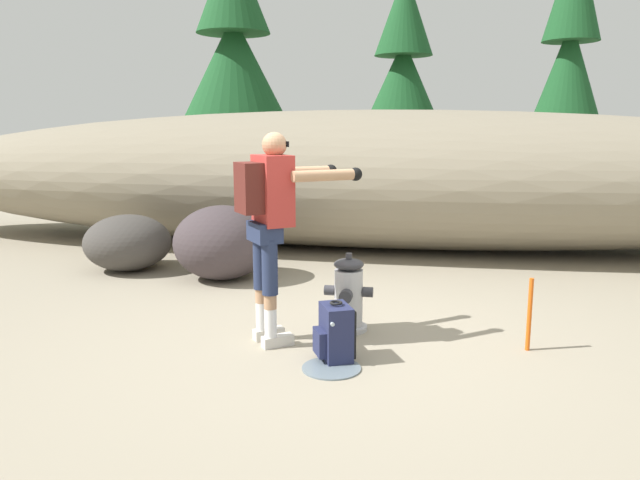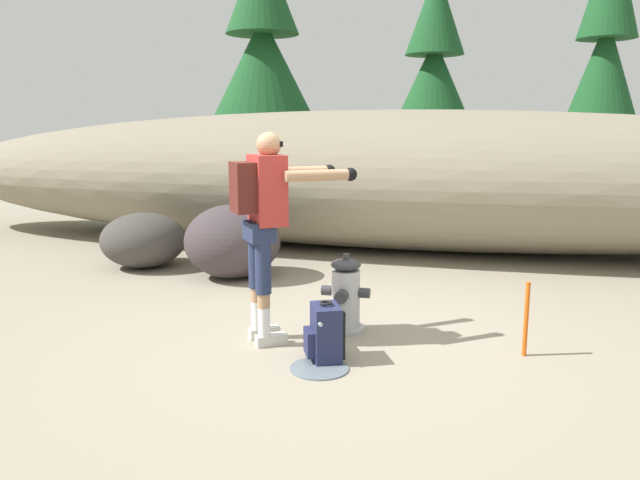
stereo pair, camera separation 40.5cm
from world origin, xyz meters
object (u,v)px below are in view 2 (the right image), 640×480
fire_hydrant (346,296)px  boulder_large (143,240)px  survey_stake (526,319)px  spare_backpack (325,334)px  boulder_mid (233,241)px  utility_worker (267,211)px

fire_hydrant → boulder_large: (-3.05, 1.79, 0.03)m
fire_hydrant → boulder_large: size_ratio=0.65×
survey_stake → spare_backpack: bearing=-161.8°
boulder_mid → utility_worker: bearing=-60.0°
spare_backpack → survey_stake: 1.58m
boulder_large → boulder_mid: bearing=-9.3°
spare_backpack → survey_stake: size_ratio=0.78×
fire_hydrant → boulder_mid: bearing=137.6°
utility_worker → boulder_mid: (-1.15, 2.00, -0.67)m
fire_hydrant → boulder_mid: 2.34m
fire_hydrant → utility_worker: 1.07m
fire_hydrant → spare_backpack: bearing=-90.2°
fire_hydrant → spare_backpack: (-0.00, -0.72, -0.10)m
boulder_large → survey_stake: (4.55, -2.02, -0.05)m
utility_worker → survey_stake: utility_worker is taller
survey_stake → boulder_mid: bearing=150.8°
fire_hydrant → spare_backpack: size_ratio=1.49×
fire_hydrant → spare_backpack: 0.73m
boulder_mid → survey_stake: 3.70m
fire_hydrant → boulder_large: boulder_large is taller
fire_hydrant → survey_stake: fire_hydrant is taller
fire_hydrant → survey_stake: (1.50, -0.23, -0.02)m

